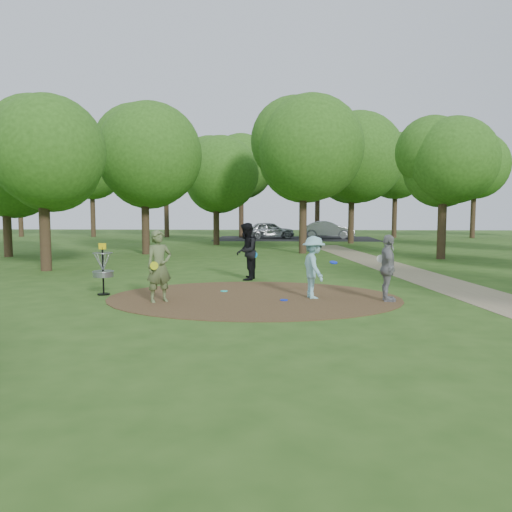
{
  "coord_description": "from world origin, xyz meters",
  "views": [
    {
      "loc": [
        0.81,
        -14.12,
        2.51
      ],
      "look_at": [
        0.0,
        1.2,
        1.1
      ],
      "focal_mm": 35.0,
      "sensor_mm": 36.0,
      "label": 1
    }
  ],
  "objects": [
    {
      "name": "player_observer_with_disc",
      "position": [
        -2.53,
        -0.82,
        0.99
      ],
      "size": [
        0.86,
        0.81,
        1.97
      ],
      "color": "#58683C",
      "rests_on": "ground"
    },
    {
      "name": "car_left",
      "position": [
        -0.33,
        30.26,
        0.75
      ],
      "size": [
        4.68,
        2.71,
        1.5
      ],
      "primitive_type": "imported",
      "rotation": [
        0.0,
        0.0,
        1.8
      ],
      "color": "#A9ACB0",
      "rests_on": "ground"
    },
    {
      "name": "player_throwing_with_disc",
      "position": [
        1.7,
        0.0,
        0.89
      ],
      "size": [
        1.17,
        1.28,
        1.78
      ],
      "color": "#8BC8D0",
      "rests_on": "ground"
    },
    {
      "name": "dirt_clearing",
      "position": [
        0.0,
        0.0,
        0.01
      ],
      "size": [
        8.4,
        8.4,
        0.02
      ],
      "primitive_type": "cylinder",
      "color": "#47301C",
      "rests_on": "ground"
    },
    {
      "name": "player_walking_with_disc",
      "position": [
        -0.48,
        3.69,
        1.03
      ],
      "size": [
        0.89,
        1.09,
        2.06
      ],
      "color": "black",
      "rests_on": "ground"
    },
    {
      "name": "tree_ring",
      "position": [
        1.68,
        9.98,
        5.29
      ],
      "size": [
        37.57,
        46.08,
        9.61
      ],
      "color": "#332316",
      "rests_on": "ground"
    },
    {
      "name": "parking_lot",
      "position": [
        2.0,
        30.0,
        0.0
      ],
      "size": [
        14.0,
        8.0,
        0.01
      ],
      "primitive_type": "cube",
      "color": "black",
      "rests_on": "ground"
    },
    {
      "name": "ground",
      "position": [
        0.0,
        0.0,
        0.0
      ],
      "size": [
        100.0,
        100.0,
        0.0
      ],
      "primitive_type": "plane",
      "color": "#2D5119",
      "rests_on": "ground"
    },
    {
      "name": "player_waiting_with_disc",
      "position": [
        3.71,
        -0.37,
        0.93
      ],
      "size": [
        0.57,
        1.11,
        1.85
      ],
      "color": "gray",
      "rests_on": "ground"
    },
    {
      "name": "car_right",
      "position": [
        4.83,
        30.44,
        0.77
      ],
      "size": [
        4.78,
        1.95,
        1.54
      ],
      "primitive_type": "imported",
      "rotation": [
        0.0,
        0.0,
        1.5
      ],
      "color": "#A3A4AB",
      "rests_on": "ground"
    },
    {
      "name": "footpath",
      "position": [
        6.5,
        2.0,
        0.01
      ],
      "size": [
        7.55,
        39.89,
        0.01
      ],
      "primitive_type": "cube",
      "rotation": [
        0.0,
        0.0,
        0.14
      ],
      "color": "#8C7A5B",
      "rests_on": "ground"
    },
    {
      "name": "disc_ground_cyan",
      "position": [
        -0.98,
        1.0,
        0.03
      ],
      "size": [
        0.22,
        0.22,
        0.02
      ],
      "primitive_type": "cylinder",
      "color": "#1CE0C9",
      "rests_on": "dirt_clearing"
    },
    {
      "name": "disc_ground_blue",
      "position": [
        0.86,
        -0.45,
        0.03
      ],
      "size": [
        0.22,
        0.22,
        0.02
      ],
      "primitive_type": "cylinder",
      "color": "#0D26DE",
      "rests_on": "dirt_clearing"
    },
    {
      "name": "disc_golf_basket",
      "position": [
        -4.5,
        0.3,
        0.87
      ],
      "size": [
        0.63,
        0.63,
        1.54
      ],
      "color": "black",
      "rests_on": "ground"
    }
  ]
}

